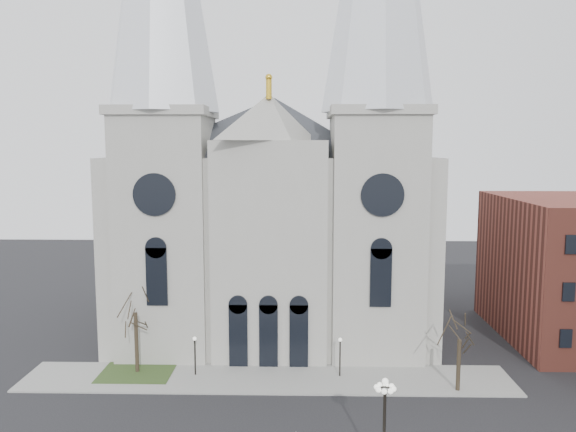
{
  "coord_description": "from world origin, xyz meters",
  "views": [
    {
      "loc": [
        2.68,
        -32.98,
        18.95
      ],
      "look_at": [
        1.79,
        8.0,
        13.89
      ],
      "focal_mm": 35.0,
      "sensor_mm": 36.0,
      "label": 1
    }
  ],
  "objects": [
    {
      "name": "sidewalk_far",
      "position": [
        0.0,
        11.0,
        0.07
      ],
      "size": [
        40.0,
        6.0,
        0.14
      ],
      "primitive_type": "cube",
      "color": "gray",
      "rests_on": "ground"
    },
    {
      "name": "grass_patch",
      "position": [
        -11.0,
        12.0,
        0.09
      ],
      "size": [
        6.0,
        5.0,
        0.18
      ],
      "primitive_type": "cube",
      "color": "#2C461E",
      "rests_on": "ground"
    },
    {
      "name": "cathedral",
      "position": [
        0.0,
        22.86,
        18.48
      ],
      "size": [
        33.0,
        26.66,
        54.0
      ],
      "color": "#9C9B92",
      "rests_on": "ground"
    },
    {
      "name": "bg_building_brick",
      "position": [
        30.0,
        22.0,
        7.0
      ],
      "size": [
        14.0,
        18.0,
        14.0
      ],
      "primitive_type": "cube",
      "color": "brown",
      "rests_on": "ground"
    },
    {
      "name": "tree_left",
      "position": [
        -11.0,
        12.0,
        5.58
      ],
      "size": [
        3.2,
        3.2,
        7.5
      ],
      "color": "black",
      "rests_on": "ground"
    },
    {
      "name": "tree_right",
      "position": [
        15.0,
        9.0,
        4.47
      ],
      "size": [
        3.2,
        3.2,
        6.0
      ],
      "color": "black",
      "rests_on": "ground"
    },
    {
      "name": "ped_lamp_left",
      "position": [
        -6.0,
        11.5,
        2.33
      ],
      "size": [
        0.32,
        0.32,
        3.26
      ],
      "color": "black",
      "rests_on": "sidewalk_far"
    },
    {
      "name": "ped_lamp_right",
      "position": [
        6.0,
        11.5,
        2.33
      ],
      "size": [
        0.32,
        0.32,
        3.26
      ],
      "color": "black",
      "rests_on": "sidewalk_far"
    },
    {
      "name": "globe_lamp",
      "position": [
        7.5,
        -2.71,
        3.84
      ],
      "size": [
        1.54,
        1.54,
        5.89
      ],
      "rotation": [
        0.0,
        0.0,
        -0.25
      ],
      "color": "black",
      "rests_on": "sidewalk_near"
    }
  ]
}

